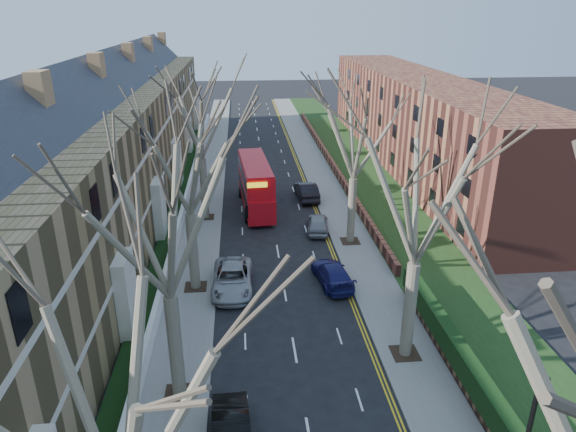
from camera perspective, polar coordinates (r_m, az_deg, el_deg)
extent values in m
cube|color=slate|center=(55.19, -8.79, 4.09)|extent=(3.00, 102.00, 0.12)
cube|color=slate|center=(55.72, 3.65, 4.48)|extent=(3.00, 102.00, 0.12)
cube|color=olive|center=(47.39, -19.13, 6.36)|extent=(9.00, 78.00, 10.00)
cube|color=#282A31|center=(46.26, -20.07, 13.52)|extent=(4.67, 78.00, 4.67)
cube|color=silver|center=(46.93, -13.61, 4.91)|extent=(0.12, 78.00, 0.35)
cube|color=silver|center=(46.06, -14.00, 9.07)|extent=(0.12, 78.00, 0.35)
cube|color=brown|center=(61.04, 14.09, 10.21)|extent=(8.00, 54.00, 10.00)
cube|color=brown|center=(59.63, 4.70, 6.14)|extent=(0.35, 54.00, 0.90)
cube|color=black|center=(24.14, 22.45, -19.98)|extent=(0.70, 24.00, 1.20)
cube|color=white|center=(47.61, -11.28, 1.69)|extent=(0.30, 78.00, 1.00)
cube|color=#183312|center=(56.55, 8.18, 4.66)|extent=(6.00, 102.00, 0.06)
cube|color=black|center=(15.18, 26.32, -15.64)|extent=(0.18, 0.50, 0.22)
cylinder|color=brown|center=(24.25, -12.40, -14.08)|extent=(0.64, 0.64, 5.25)
cube|color=#2D2116|center=(25.85, -11.91, -18.77)|extent=(1.40, 1.40, 0.05)
cylinder|color=brown|center=(32.86, -10.51, -3.91)|extent=(0.64, 0.64, 5.07)
cube|color=#2D2116|center=(34.02, -10.21, -7.74)|extent=(1.40, 1.40, 0.05)
cylinder|color=brown|center=(43.91, -9.31, 3.03)|extent=(0.60, 0.60, 5.25)
cube|color=#2D2116|center=(44.82, -9.10, -0.12)|extent=(1.40, 1.40, 0.05)
cylinder|color=brown|center=(26.93, 13.33, -10.17)|extent=(0.64, 0.64, 5.25)
cube|color=#2D2116|center=(28.38, 12.86, -14.64)|extent=(1.40, 1.40, 0.05)
cylinder|color=brown|center=(39.05, 7.09, 0.58)|extent=(0.60, 0.60, 5.07)
cube|color=#2D2116|center=(40.03, 6.92, -2.78)|extent=(1.40, 1.40, 0.05)
cube|color=red|center=(46.27, -3.60, 2.46)|extent=(3.02, 10.26, 2.02)
cube|color=red|center=(45.66, -3.66, 4.75)|extent=(2.99, 9.76, 1.84)
cube|color=black|center=(46.13, -3.61, 2.95)|extent=(2.99, 9.45, 0.83)
cube|color=black|center=(45.63, -3.66, 4.86)|extent=(2.97, 9.25, 0.83)
imported|color=#98999D|center=(33.31, -6.19, -6.94)|extent=(2.68, 5.56, 1.53)
imported|color=navy|center=(33.97, 4.97, -6.41)|extent=(2.52, 4.99, 1.39)
imported|color=gray|center=(41.61, 3.31, -0.79)|extent=(2.19, 4.35, 1.42)
imported|color=black|center=(48.71, 2.07, 2.81)|extent=(2.03, 4.98, 1.61)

